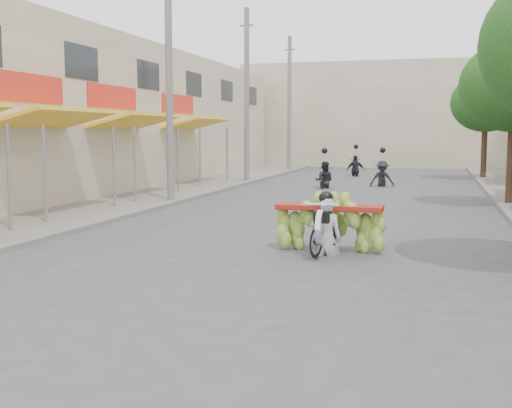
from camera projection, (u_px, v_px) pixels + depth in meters
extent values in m
plane|color=#4B4B4F|center=(190.00, 311.00, 8.50)|extent=(120.00, 120.00, 0.00)
cube|color=slate|center=(163.00, 192.00, 24.72)|extent=(4.00, 60.00, 0.12)
cube|color=#C4B59B|center=(32.00, 115.00, 24.77)|extent=(8.00, 40.00, 6.00)
cylinder|color=slate|center=(9.00, 180.00, 14.64)|extent=(0.08, 0.08, 2.55)
cube|color=yellow|center=(55.00, 118.00, 17.75)|extent=(1.77, 4.00, 0.53)
cylinder|color=slate|center=(45.00, 176.00, 15.98)|extent=(0.08, 0.08, 2.55)
cylinder|color=slate|center=(114.00, 168.00, 19.42)|extent=(0.08, 0.08, 2.55)
cube|color=red|center=(26.00, 88.00, 17.89)|extent=(0.10, 3.50, 0.80)
cube|color=yellow|center=(136.00, 121.00, 22.54)|extent=(1.77, 4.00, 0.53)
cylinder|color=slate|center=(135.00, 166.00, 20.76)|extent=(0.08, 0.08, 2.55)
cylinder|color=slate|center=(178.00, 161.00, 24.21)|extent=(0.08, 0.08, 2.55)
cube|color=red|center=(113.00, 97.00, 22.68)|extent=(0.10, 3.50, 0.80)
cube|color=yellow|center=(197.00, 123.00, 28.28)|extent=(1.77, 4.00, 0.53)
cylinder|color=slate|center=(200.00, 158.00, 26.50)|extent=(0.08, 0.08, 2.55)
cylinder|color=slate|center=(227.00, 155.00, 29.95)|extent=(0.08, 0.08, 2.55)
cube|color=red|center=(178.00, 104.00, 28.42)|extent=(0.10, 3.50, 0.80)
cube|color=#1E2328|center=(81.00, 62.00, 20.66)|extent=(0.08, 2.00, 1.10)
cube|color=#1E2328|center=(148.00, 75.00, 25.44)|extent=(0.08, 2.00, 1.10)
cube|color=#1E2328|center=(194.00, 84.00, 30.23)|extent=(0.08, 2.00, 1.10)
cube|color=#1E2328|center=(227.00, 91.00, 35.01)|extent=(0.08, 2.00, 1.10)
cube|color=#1E2328|center=(252.00, 96.00, 39.80)|extent=(0.08, 2.00, 1.10)
cylinder|color=slate|center=(508.00, 156.00, 29.55)|extent=(0.08, 0.08, 2.55)
cube|color=#C4B59B|center=(390.00, 115.00, 44.48)|extent=(20.00, 6.00, 7.00)
cylinder|color=slate|center=(169.00, 82.00, 20.98)|extent=(0.24, 0.24, 8.00)
cylinder|color=slate|center=(247.00, 96.00, 29.60)|extent=(0.24, 0.24, 8.00)
cube|color=slate|center=(247.00, 25.00, 29.24)|extent=(0.60, 0.08, 0.08)
cylinder|color=slate|center=(289.00, 104.00, 38.21)|extent=(0.24, 0.24, 8.00)
cube|color=slate|center=(290.00, 50.00, 37.85)|extent=(0.60, 0.08, 0.08)
cylinder|color=#3A2719|center=(511.00, 156.00, 20.28)|extent=(0.28, 0.28, 3.20)
cylinder|color=#3A2719|center=(484.00, 147.00, 31.77)|extent=(0.28, 0.28, 3.20)
ellipsoid|color=#1F4F17|center=(486.00, 103.00, 31.52)|extent=(3.40, 3.40, 2.90)
imported|color=black|center=(326.00, 230.00, 12.44)|extent=(0.82, 1.69, 0.96)
cylinder|color=silver|center=(321.00, 227.00, 11.80)|extent=(0.10, 0.66, 0.66)
cube|color=black|center=(322.00, 217.00, 11.87)|extent=(0.28, 0.22, 0.22)
cylinder|color=silver|center=(323.00, 205.00, 11.94)|extent=(0.60, 0.05, 0.05)
cube|color=maroon|center=(329.00, 207.00, 12.73)|extent=(2.11, 0.55, 0.10)
imported|color=silver|center=(326.00, 196.00, 12.31)|extent=(0.61, 0.45, 1.68)
sphere|color=black|center=(327.00, 154.00, 12.19)|extent=(0.28, 0.28, 0.28)
imported|color=black|center=(324.00, 178.00, 27.12)|extent=(0.58, 1.52, 0.85)
imported|color=#222128|center=(324.00, 161.00, 27.04)|extent=(0.80, 0.49, 1.65)
sphere|color=black|center=(325.00, 151.00, 26.99)|extent=(0.26, 0.26, 0.26)
imported|color=black|center=(382.00, 176.00, 27.93)|extent=(0.79, 1.66, 0.94)
imported|color=#222128|center=(382.00, 161.00, 27.86)|extent=(1.15, 0.76, 1.65)
sphere|color=black|center=(383.00, 150.00, 27.80)|extent=(0.26, 0.26, 0.26)
imported|color=black|center=(356.00, 168.00, 34.42)|extent=(0.88, 1.66, 0.89)
imported|color=#222128|center=(356.00, 155.00, 34.35)|extent=(1.05, 0.72, 1.65)
sphere|color=black|center=(356.00, 147.00, 34.30)|extent=(0.26, 0.26, 0.26)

